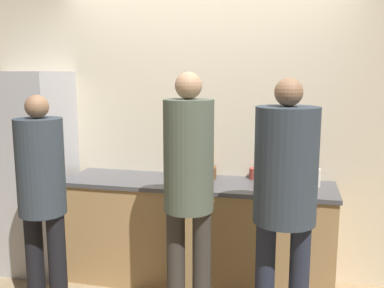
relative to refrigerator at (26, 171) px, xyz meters
The scene contains 11 objects.
wall_back 1.68m from the refrigerator, 11.35° to the left, with size 5.20×0.06×2.60m.
counter 1.66m from the refrigerator, ahead, with size 2.25×0.61×0.89m.
refrigerator is the anchor object (origin of this frame).
person_left 0.96m from the refrigerator, 49.19° to the right, with size 0.34×0.34×1.64m.
person_center 1.81m from the refrigerator, 20.51° to the right, with size 0.34×0.34×1.80m.
person_right 2.43m from the refrigerator, 16.08° to the right, with size 0.40×0.40×1.76m.
fruit_bowl 1.56m from the refrigerator, ahead, with size 0.36×0.36×0.14m.
utensil_crock 2.54m from the refrigerator, ahead, with size 0.10×0.10×0.28m.
bottle_red 2.43m from the refrigerator, ahead, with size 0.07×0.07×0.25m.
cup_red 2.07m from the refrigerator, ahead, with size 0.09×0.09×0.09m.
potted_plant 2.33m from the refrigerator, ahead, with size 0.15×0.15×0.23m.
Camera 1 is at (0.75, -3.05, 1.79)m, focal length 40.00 mm.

